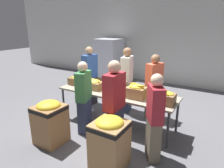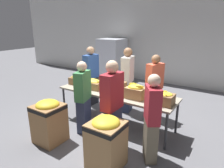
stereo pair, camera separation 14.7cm
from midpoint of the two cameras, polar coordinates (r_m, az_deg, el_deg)
ground_plane at (r=4.77m, az=1.94°, el=-11.22°), size 30.00×30.00×0.00m
wall_back at (r=7.83m, az=17.48°, el=14.33°), size 16.00×0.08×4.00m
sorting_table at (r=4.47m, az=2.04°, el=-2.93°), size 2.71×0.82×0.78m
banana_box_0 at (r=5.04m, az=-8.77°, el=1.13°), size 0.44×0.31×0.23m
banana_box_1 at (r=4.68m, az=-4.31°, el=0.01°), size 0.43×0.30×0.24m
banana_box_2 at (r=4.41m, az=1.82°, el=-0.50°), size 0.44×0.34×0.32m
banana_box_3 at (r=4.09m, az=7.74°, el=-2.05°), size 0.39×0.29×0.31m
banana_box_4 at (r=3.92m, az=14.93°, el=-3.70°), size 0.47×0.35×0.27m
volunteer_0 at (r=4.92m, az=12.78°, el=-0.94°), size 0.35×0.47×1.57m
volunteer_1 at (r=3.38m, az=12.50°, el=-9.83°), size 0.39×0.45×1.51m
volunteer_2 at (r=5.65m, az=-5.20°, el=2.20°), size 0.24×0.45×1.65m
volunteer_3 at (r=4.20m, az=-7.23°, el=-3.98°), size 0.31×0.45×1.53m
volunteer_4 at (r=5.17m, az=5.22°, el=0.97°), size 0.31×0.49×1.68m
volunteer_5 at (r=3.59m, az=1.20°, el=-6.46°), size 0.22×0.45×1.66m
donation_bin_0 at (r=4.09m, az=-16.56°, el=-9.80°), size 0.53×0.53×0.87m
donation_bin_1 at (r=3.29m, az=-0.37°, el=-15.90°), size 0.52×0.52×0.88m
pallet_stack_0 at (r=8.30m, az=0.47°, el=6.99°), size 1.02×1.02×1.66m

